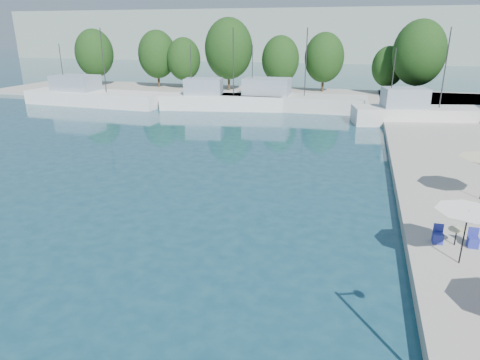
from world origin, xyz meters
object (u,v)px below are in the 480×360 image
(trawler_03, at_px, (285,101))
(umbrella_white, at_px, (468,217))
(trawler_04, at_px, (420,114))
(trawler_01, at_px, (92,97))
(trawler_02, at_px, (219,101))

(trawler_03, xyz_separation_m, umbrella_white, (13.59, -36.85, 1.56))
(trawler_03, distance_m, trawler_04, 16.29)
(trawler_01, bearing_deg, trawler_02, 7.00)
(trawler_02, distance_m, trawler_04, 23.78)
(trawler_01, bearing_deg, trawler_04, 0.09)
(trawler_02, relative_size, trawler_04, 1.03)
(trawler_02, relative_size, umbrella_white, 6.30)
(trawler_03, bearing_deg, umbrella_white, -71.23)
(trawler_01, distance_m, trawler_02, 17.56)
(trawler_01, distance_m, trawler_03, 25.89)
(trawler_02, bearing_deg, trawler_03, 4.46)
(trawler_02, height_order, trawler_03, same)
(umbrella_white, bearing_deg, trawler_03, 110.25)
(umbrella_white, bearing_deg, trawler_04, 86.68)
(trawler_03, distance_m, umbrella_white, 39.30)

